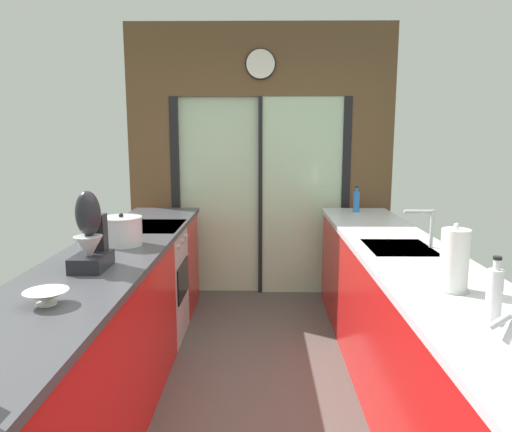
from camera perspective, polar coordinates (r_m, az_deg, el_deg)
ground_plane at (r=3.42m, az=0.39°, el=-18.88°), size 5.04×7.60×0.02m
back_wall_unit at (r=4.80m, az=0.53°, el=8.50°), size 2.64×0.12×2.70m
left_counter_run at (r=2.93m, az=-18.30°, el=-14.08°), size 0.62×3.80×0.92m
right_counter_run at (r=3.07m, az=18.06°, el=-12.99°), size 0.62×3.80×0.92m
sink_faucet at (r=3.17m, az=19.82°, el=-0.69°), size 0.19×0.02×0.24m
oven_range at (r=3.94m, az=-13.00°, el=-7.80°), size 0.60×0.60×0.92m
mixing_bowl at (r=2.20m, az=-23.89°, el=-8.87°), size 0.18×0.18×0.06m
stand_mixer at (r=2.65m, az=-19.28°, el=-2.65°), size 0.17×0.27×0.42m
stock_pot at (r=3.18m, az=-15.83°, el=-1.74°), size 0.26×0.26×0.21m
soap_bottle_near at (r=2.01m, az=26.72°, el=-8.45°), size 0.06×0.06×0.26m
soap_bottle_far at (r=4.48m, az=11.97°, el=1.75°), size 0.06×0.06×0.24m
paper_towel_roll at (r=2.34m, az=22.73°, el=-4.95°), size 0.14×0.14×0.32m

